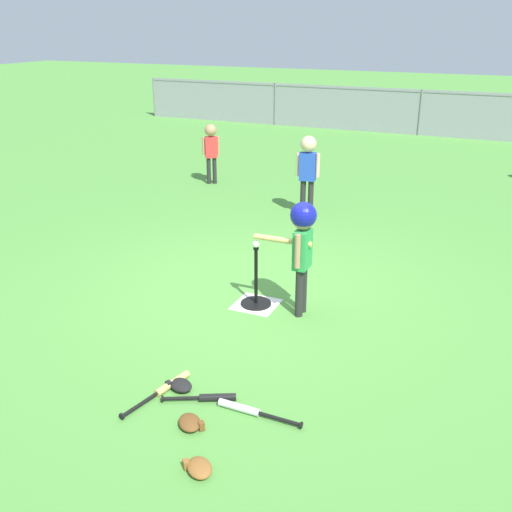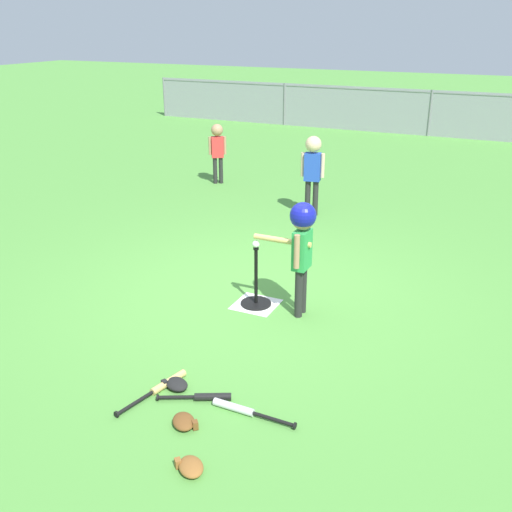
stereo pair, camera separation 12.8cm
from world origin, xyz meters
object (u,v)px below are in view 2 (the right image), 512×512
at_px(batting_tee, 256,296).
at_px(glove_near_bats, 184,422).
at_px(glove_by_plate, 176,384).
at_px(glove_tossed_aside, 190,467).
at_px(batter_child, 302,236).
at_px(fielder_deep_center, 313,165).
at_px(spare_bat_black, 205,397).
at_px(spare_bat_wood, 162,386).
at_px(baseball_on_tee, 256,244).
at_px(spare_bat_silver, 242,410).
at_px(fielder_near_left, 217,146).

xyz_separation_m(batting_tee, glove_near_bats, (0.37, -2.03, -0.06)).
relative_size(glove_by_plate, glove_tossed_aside, 0.99).
height_order(batter_child, glove_tossed_aside, batter_child).
xyz_separation_m(fielder_deep_center, glove_tossed_aside, (1.21, -5.57, -0.74)).
relative_size(fielder_deep_center, glove_by_plate, 4.51).
bearing_deg(spare_bat_black, glove_by_plate, 171.15).
distance_m(batting_tee, spare_bat_wood, 1.72).
bearing_deg(baseball_on_tee, glove_by_plate, -88.00).
bearing_deg(batter_child, spare_bat_silver, -83.29).
bearing_deg(spare_bat_wood, glove_by_plate, 37.54).
xyz_separation_m(spare_bat_wood, glove_tossed_aside, (0.69, -0.70, 0.01)).
bearing_deg(baseball_on_tee, spare_bat_black, -78.21).
bearing_deg(fielder_near_left, spare_bat_silver, -59.87).
bearing_deg(fielder_near_left, batting_tee, -56.85).
distance_m(batter_child, glove_tossed_aside, 2.55).
height_order(batting_tee, fielder_near_left, fielder_near_left).
bearing_deg(batter_child, glove_near_bats, -93.26).
relative_size(fielder_deep_center, glove_near_bats, 4.47).
height_order(batting_tee, fielder_deep_center, fielder_deep_center).
xyz_separation_m(fielder_deep_center, spare_bat_black, (0.90, -4.84, -0.74)).
relative_size(baseball_on_tee, glove_near_bats, 0.27).
distance_m(batting_tee, glove_tossed_aside, 2.51).
height_order(baseball_on_tee, spare_bat_wood, baseball_on_tee).
bearing_deg(batter_child, glove_tossed_aside, -85.95).
bearing_deg(baseball_on_tee, spare_bat_silver, -68.09).
xyz_separation_m(fielder_near_left, spare_bat_wood, (2.71, -5.91, -0.66)).
bearing_deg(glove_near_bats, fielder_near_left, 116.56).
distance_m(batter_child, glove_near_bats, 2.19).
xyz_separation_m(spare_bat_wood, glove_near_bats, (0.41, -0.31, 0.01)).
bearing_deg(spare_bat_wood, batter_child, 73.09).
xyz_separation_m(spare_bat_silver, spare_bat_wood, (-0.72, -0.00, 0.00)).
relative_size(fielder_near_left, spare_bat_black, 1.96).
distance_m(batter_child, fielder_near_left, 5.30).
distance_m(fielder_deep_center, glove_tossed_aside, 5.74).
relative_size(fielder_deep_center, spare_bat_wood, 1.67).
xyz_separation_m(batter_child, spare_bat_wood, (-0.52, -1.72, -0.81)).
bearing_deg(glove_near_bats, spare_bat_silver, 44.88).
bearing_deg(batting_tee, spare_bat_wood, -91.13).
distance_m(baseball_on_tee, glove_near_bats, 2.16).
distance_m(baseball_on_tee, spare_bat_black, 1.85).
distance_m(fielder_near_left, fielder_deep_center, 2.43).
height_order(spare_bat_black, glove_by_plate, glove_by_plate).
xyz_separation_m(batting_tee, glove_tossed_aside, (0.66, -2.42, -0.06)).
xyz_separation_m(fielder_deep_center, glove_near_bats, (0.92, -5.18, -0.74)).
relative_size(glove_near_bats, glove_tossed_aside, 1.00).
distance_m(baseball_on_tee, fielder_near_left, 5.01).
bearing_deg(glove_near_bats, glove_tossed_aside, -53.40).
relative_size(baseball_on_tee, spare_bat_silver, 0.11).
height_order(baseball_on_tee, glove_near_bats, baseball_on_tee).
bearing_deg(glove_tossed_aside, glove_by_plate, 127.97).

